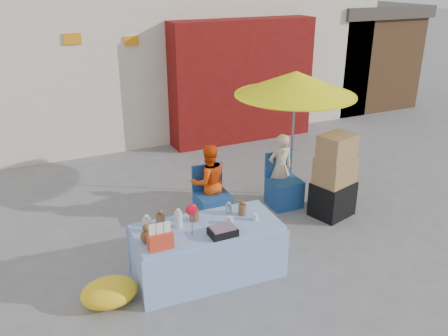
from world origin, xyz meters
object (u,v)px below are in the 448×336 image
market_table (207,250)px  vendor_beige (280,169)px  vendor_orange (209,182)px  chair_right (284,190)px  umbrella (296,84)px  box_stack (334,179)px  chair_left (212,206)px

market_table → vendor_beige: bearing=38.9°
vendor_orange → vendor_beige: vendor_orange is taller
chair_right → vendor_orange: vendor_orange is taller
umbrella → market_table: bearing=-145.2°
vendor_orange → vendor_beige: 1.25m
chair_right → box_stack: size_ratio=0.65×
box_stack → chair_right: bearing=129.1°
market_table → chair_left: market_table is taller
chair_right → vendor_orange: bearing=175.7°
chair_left → vendor_beige: (1.25, 0.13, 0.33)m
chair_left → box_stack: bearing=-17.3°
umbrella → box_stack: 1.58m
chair_left → umbrella: bearing=12.3°
vendor_orange → box_stack: bearing=158.9°
market_table → vendor_orange: size_ratio=1.56×
vendor_beige → umbrella: size_ratio=0.56×
vendor_orange → market_table: bearing=67.3°
chair_right → umbrella: size_ratio=0.41×
chair_right → box_stack: (0.49, -0.61, 0.35)m
chair_left → chair_right: (1.25, 0.00, 0.00)m
vendor_orange → vendor_beige: size_ratio=1.01×
chair_left → umbrella: 2.27m
market_table → umbrella: size_ratio=0.88×
market_table → chair_right: size_ratio=2.16×
chair_right → chair_left: bearing=-178.1°
vendor_orange → box_stack: (1.74, -0.74, 0.02)m
chair_left → vendor_orange: vendor_orange is taller
chair_left → vendor_orange: 0.36m
chair_left → umbrella: umbrella is taller
chair_left → chair_right: bearing=1.9°
chair_right → box_stack: 0.86m
box_stack → market_table: bearing=-165.3°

